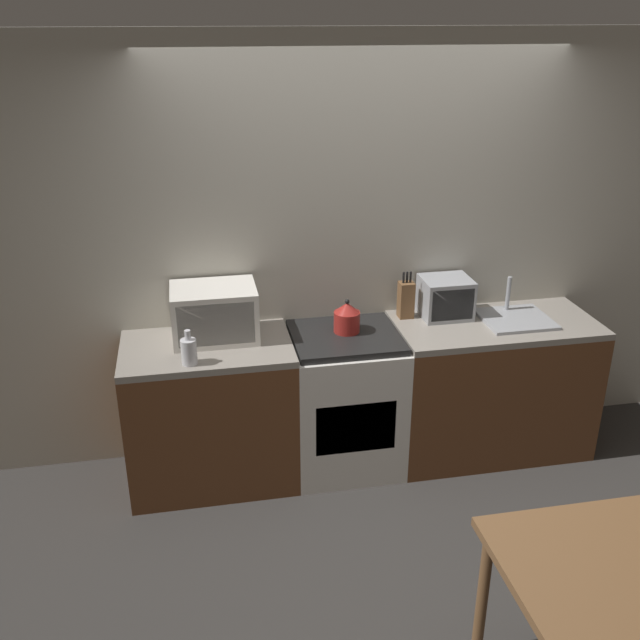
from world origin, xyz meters
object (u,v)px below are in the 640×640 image
Objects in this scene: kettle at (347,317)px; dining_table at (609,584)px; stove_range at (345,400)px; microwave at (214,313)px; bottle at (189,351)px; toaster_oven at (446,298)px.

kettle is 0.24× the size of dining_table.
stove_range is 0.98m from microwave.
bottle is 2.31m from dining_table.
kettle reaches higher than dining_table.
kettle is at bearing 15.23° from bottle.
microwave reaches higher than bottle.
kettle is 0.78m from microwave.
bottle is at bearing -167.02° from toaster_oven.
stove_range is 4.32× the size of kettle.
toaster_oven is at bearing 12.88° from stove_range.
toaster_oven is (1.60, 0.37, 0.05)m from bottle.
stove_range is at bearing -110.46° from kettle.
bottle is 0.66× the size of toaster_oven.
toaster_oven is at bearing 12.98° from bottle.
dining_table is at bearing -55.35° from microwave.
stove_range is 4.48× the size of bottle.
microwave is at bearing 63.39° from bottle.
dining_table is at bearing -47.44° from bottle.
toaster_oven is (0.66, 0.11, 0.03)m from kettle.
kettle is 0.68× the size of toaster_oven.
stove_range is at bearing 108.09° from dining_table.
stove_range is 0.90m from toaster_oven.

